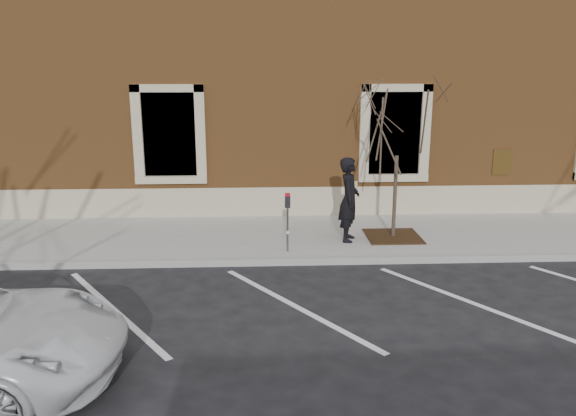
{
  "coord_description": "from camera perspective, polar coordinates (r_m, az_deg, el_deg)",
  "views": [
    {
      "loc": [
        -0.55,
        -11.43,
        4.15
      ],
      "look_at": [
        0.0,
        0.6,
        1.1
      ],
      "focal_mm": 35.0,
      "sensor_mm": 36.0,
      "label": 1
    }
  ],
  "objects": [
    {
      "name": "sapling",
      "position": [
        13.28,
        11.1,
        7.53
      ],
      "size": [
        2.16,
        2.16,
        3.6
      ],
      "color": "#403227",
      "rests_on": "sidewalk_near"
    },
    {
      "name": "parking_meter",
      "position": [
        12.26,
        -0.04,
        -0.34
      ],
      "size": [
        0.12,
        0.09,
        1.32
      ],
      "rotation": [
        0.0,
        0.0,
        -0.08
      ],
      "color": "#595B60",
      "rests_on": "sidewalk_near"
    },
    {
      "name": "tree_grate",
      "position": [
        13.78,
        10.61,
        -2.84
      ],
      "size": [
        1.28,
        1.28,
        0.03
      ],
      "primitive_type": "cube",
      "color": "#3A2712",
      "rests_on": "sidewalk_near"
    },
    {
      "name": "man",
      "position": [
        13.12,
        6.23,
        0.86
      ],
      "size": [
        0.63,
        0.81,
        1.98
      ],
      "primitive_type": "imported",
      "rotation": [
        0.0,
        0.0,
        1.34
      ],
      "color": "black",
      "rests_on": "sidewalk_near"
    },
    {
      "name": "ground",
      "position": [
        12.17,
        0.13,
        -5.72
      ],
      "size": [
        120.0,
        120.0,
        0.0
      ],
      "primitive_type": "plane",
      "color": "#28282B",
      "rests_on": "ground"
    },
    {
      "name": "curb_near",
      "position": [
        12.1,
        0.14,
        -5.47
      ],
      "size": [
        40.0,
        0.12,
        0.15
      ],
      "primitive_type": "cube",
      "color": "#9E9E99",
      "rests_on": "ground"
    },
    {
      "name": "parking_stripes",
      "position": [
        10.14,
        0.73,
        -9.94
      ],
      "size": [
        28.0,
        4.4,
        0.01
      ],
      "primitive_type": null,
      "color": "silver",
      "rests_on": "ground"
    },
    {
      "name": "sidewalk_near",
      "position": [
        13.81,
        -0.22,
        -2.95
      ],
      "size": [
        40.0,
        3.5,
        0.15
      ],
      "primitive_type": "cube",
      "color": "beige",
      "rests_on": "ground"
    },
    {
      "name": "building_civic",
      "position": [
        19.18,
        -1.0,
        13.74
      ],
      "size": [
        40.0,
        8.62,
        8.0
      ],
      "color": "brown",
      "rests_on": "ground"
    }
  ]
}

